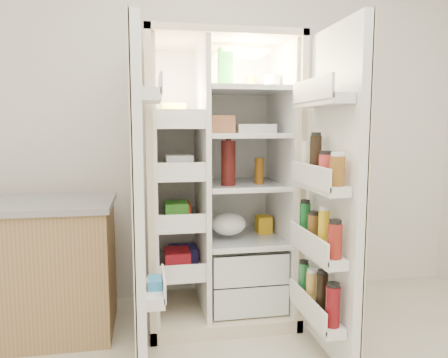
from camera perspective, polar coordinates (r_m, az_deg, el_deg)
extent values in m
cube|color=silver|center=(3.11, -2.97, 8.81)|extent=(4.00, 0.02, 2.70)
cube|color=beige|center=(3.06, -1.73, 0.41)|extent=(0.92, 0.04, 1.80)
cube|color=beige|center=(2.70, -9.92, -0.57)|extent=(0.04, 0.70, 1.80)
cube|color=beige|center=(2.85, 8.09, -0.15)|extent=(0.04, 0.70, 1.80)
cube|color=beige|center=(2.77, -0.70, 18.02)|extent=(0.92, 0.70, 0.04)
cube|color=beige|center=(2.97, -0.65, -17.04)|extent=(0.92, 0.70, 0.08)
cube|color=white|center=(3.03, -1.64, 0.72)|extent=(0.84, 0.02, 1.68)
cube|color=white|center=(2.70, -9.29, -0.13)|extent=(0.02, 0.62, 1.68)
cube|color=white|center=(2.83, 7.52, 0.24)|extent=(0.02, 0.62, 1.68)
cube|color=white|center=(2.72, -2.96, 0.01)|extent=(0.03, 0.62, 1.68)
cube|color=silver|center=(2.93, 2.50, -14.36)|extent=(0.47, 0.52, 0.19)
cube|color=silver|center=(2.86, 2.52, -10.63)|extent=(0.47, 0.52, 0.19)
cube|color=#FFD18C|center=(2.84, 2.34, 16.52)|extent=(0.30, 0.30, 0.02)
cube|color=white|center=(2.83, -6.07, -11.60)|extent=(0.28, 0.58, 0.02)
cube|color=white|center=(2.75, -6.15, -5.66)|extent=(0.28, 0.58, 0.02)
cube|color=white|center=(2.70, -6.23, 0.57)|extent=(0.28, 0.58, 0.02)
cube|color=white|center=(2.68, -6.31, 6.94)|extent=(0.28, 0.58, 0.02)
cube|color=silver|center=(2.84, 2.44, -7.91)|extent=(0.49, 0.58, 0.01)
cube|color=silver|center=(2.77, 2.48, -0.69)|extent=(0.49, 0.58, 0.01)
cube|color=silver|center=(2.75, 2.52, 5.93)|extent=(0.49, 0.58, 0.02)
cube|color=silver|center=(2.76, 2.55, 11.76)|extent=(0.49, 0.58, 0.02)
cube|color=red|center=(2.81, -6.08, -10.44)|extent=(0.16, 0.20, 0.10)
cube|color=green|center=(2.74, -6.17, -4.23)|extent=(0.14, 0.18, 0.12)
cube|color=white|center=(2.70, -6.24, 1.52)|extent=(0.20, 0.22, 0.07)
cube|color=yellow|center=(2.69, -6.34, 8.65)|extent=(0.15, 0.16, 0.14)
cube|color=navy|center=(2.81, -6.08, -10.54)|extent=(0.18, 0.20, 0.09)
cube|color=red|center=(2.74, -6.16, -4.43)|extent=(0.14, 0.18, 0.10)
cube|color=white|center=(2.69, -6.25, 2.05)|extent=(0.16, 0.16, 0.12)
sphere|color=orange|center=(2.85, 0.32, -16.24)|extent=(0.07, 0.07, 0.07)
sphere|color=orange|center=(2.91, 1.98, -15.80)|extent=(0.07, 0.07, 0.07)
sphere|color=orange|center=(2.89, 4.17, -15.93)|extent=(0.07, 0.07, 0.07)
sphere|color=orange|center=(2.99, 0.78, -15.13)|extent=(0.07, 0.07, 0.07)
sphere|color=orange|center=(2.99, 2.80, -15.12)|extent=(0.07, 0.07, 0.07)
sphere|color=orange|center=(2.98, 4.92, -15.24)|extent=(0.07, 0.07, 0.07)
ellipsoid|color=#377025|center=(2.87, 2.43, -10.22)|extent=(0.26, 0.24, 0.11)
cylinder|color=#45100E|center=(2.64, 0.58, 2.16)|extent=(0.09, 0.09, 0.28)
cylinder|color=brown|center=(2.74, 4.73, 1.12)|extent=(0.06, 0.06, 0.17)
cube|color=#227F2D|center=(2.71, 0.17, 14.63)|extent=(0.08, 0.08, 0.25)
cylinder|color=white|center=(2.79, 6.48, 12.78)|extent=(0.10, 0.10, 0.09)
cylinder|color=#B8892A|center=(2.90, 3.57, 12.63)|extent=(0.08, 0.08, 0.10)
cube|color=white|center=(2.71, 4.33, 6.72)|extent=(0.25, 0.10, 0.06)
cube|color=#BA724A|center=(2.66, -0.66, 7.30)|extent=(0.19, 0.10, 0.11)
ellipsoid|color=white|center=(2.76, 0.62, -6.69)|extent=(0.22, 0.20, 0.14)
cube|color=yellow|center=(2.95, 5.34, -6.06)|extent=(0.10, 0.12, 0.12)
cube|color=white|center=(2.16, -11.36, -2.47)|extent=(0.05, 0.40, 1.72)
cube|color=beige|center=(2.16, -12.03, -2.49)|extent=(0.01, 0.40, 1.72)
cube|color=white|center=(2.29, -9.24, -14.88)|extent=(0.09, 0.32, 0.06)
cube|color=white|center=(2.13, -9.77, 10.94)|extent=(0.09, 0.32, 0.06)
cube|color=#338CCC|center=(2.28, -9.26, -14.18)|extent=(0.07, 0.12, 0.10)
cube|color=white|center=(2.28, 14.64, -2.06)|extent=(0.05, 0.58, 1.72)
cube|color=beige|center=(2.29, 15.21, -2.03)|extent=(0.01, 0.58, 1.72)
cube|color=white|center=(2.43, 12.25, -17.23)|extent=(0.11, 0.50, 0.05)
cube|color=white|center=(2.31, 12.47, -9.51)|extent=(0.11, 0.50, 0.05)
cube|color=white|center=(2.24, 12.70, -0.87)|extent=(0.11, 0.50, 0.05)
cube|color=white|center=(2.22, 13.00, 10.19)|extent=(0.11, 0.50, 0.05)
cylinder|color=maroon|center=(2.21, 14.42, -16.25)|extent=(0.07, 0.07, 0.20)
cylinder|color=black|center=(2.32, 13.03, -14.85)|extent=(0.06, 0.06, 0.22)
cylinder|color=gold|center=(2.43, 11.76, -14.22)|extent=(0.06, 0.06, 0.18)
cylinder|color=#26743D|center=(2.55, 10.63, -13.11)|extent=(0.06, 0.06, 0.19)
cylinder|color=maroon|center=(2.10, 14.69, -8.08)|extent=(0.07, 0.07, 0.17)
cylinder|color=gold|center=(2.21, 13.27, -6.76)|extent=(0.06, 0.06, 0.21)
cylinder|color=brown|center=(2.34, 11.96, -6.64)|extent=(0.07, 0.07, 0.16)
cylinder|color=#166028|center=(2.45, 10.81, -5.50)|extent=(0.06, 0.06, 0.20)
cylinder|color=brown|center=(2.05, 14.97, 1.03)|extent=(0.07, 0.07, 0.14)
cylinder|color=#BE3134|center=(2.16, 13.50, 1.38)|extent=(0.07, 0.07, 0.14)
cylinder|color=black|center=(2.28, 12.21, 2.82)|extent=(0.06, 0.06, 0.23)
cylinder|color=#F2F1C7|center=(2.40, 11.00, 2.45)|extent=(0.06, 0.06, 0.18)
cube|color=#A17C50|center=(2.86, -25.88, -11.24)|extent=(1.08, 0.56, 0.78)
cube|color=#929297|center=(2.77, -26.32, -3.20)|extent=(1.12, 0.60, 0.04)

